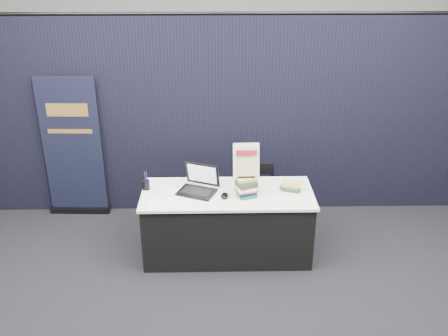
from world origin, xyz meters
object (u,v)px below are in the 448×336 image
laptop (197,185)px  book_stack_short (291,186)px  display_table (227,223)px  book_stack_tall (246,187)px  stacking_chair (258,196)px  pullup_banner (74,156)px  info_sign (246,161)px

laptop → book_stack_short: 1.00m
display_table → book_stack_tall: size_ratio=7.69×
stacking_chair → book_stack_tall: bearing=-101.6°
laptop → pullup_banner: 1.76m
display_table → book_stack_short: size_ratio=7.80×
display_table → laptop: 0.55m
info_sign → laptop: bearing=169.0°
book_stack_short → stacking_chair: bearing=124.0°
info_sign → pullup_banner: 2.28m
book_stack_short → pullup_banner: size_ratio=0.13×
display_table → stacking_chair: 0.62m
pullup_banner → stacking_chair: size_ratio=2.18×
stacking_chair → info_sign: bearing=-102.5°
laptop → info_sign: info_sign is taller
display_table → pullup_banner: (-1.84, 0.95, 0.40)m
display_table → info_sign: 0.78m
laptop → info_sign: size_ratio=1.24×
display_table → stacking_chair: (0.37, 0.49, 0.07)m
display_table → laptop: laptop is taller
display_table → pullup_banner: pullup_banner is taller
book_stack_tall → pullup_banner: size_ratio=0.13×
book_stack_tall → info_sign: (0.00, 0.03, 0.28)m
display_table → book_stack_short: book_stack_short is taller
book_stack_tall → stacking_chair: book_stack_tall is taller
book_stack_tall → stacking_chair: 0.72m
laptop → book_stack_short: size_ratio=1.94×
book_stack_short → stacking_chair: book_stack_short is taller
book_stack_tall → book_stack_short: book_stack_tall is taller
display_table → laptop: size_ratio=4.02×
laptop → book_stack_tall: (0.51, -0.12, 0.04)m
info_sign → stacking_chair: 0.89m
book_stack_tall → stacking_chair: bearing=72.0°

